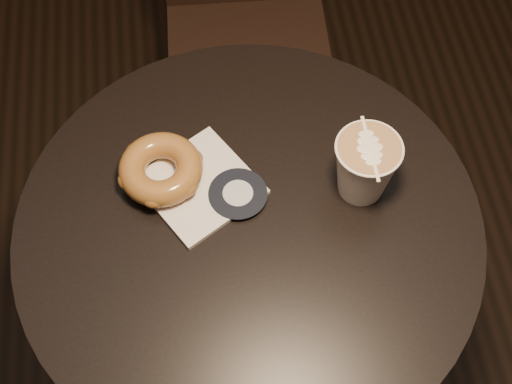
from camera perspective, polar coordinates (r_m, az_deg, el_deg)
cafe_table at (r=1.24m, az=-0.51°, el=-6.76°), size 0.70×0.70×0.75m
pastry_bag at (r=1.09m, az=-4.53°, el=0.52°), size 0.21×0.21×0.01m
doughnut at (r=1.08m, az=-7.63°, el=1.82°), size 0.13×0.13×0.04m
latte_cup at (r=1.05m, az=8.68°, el=1.91°), size 0.10×0.10×0.11m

